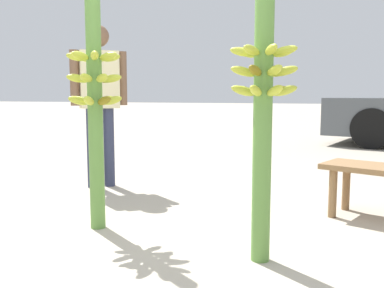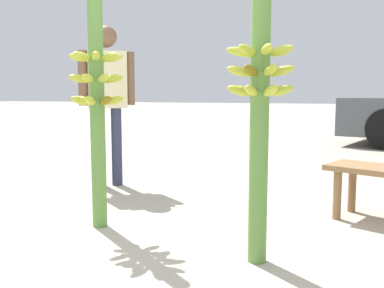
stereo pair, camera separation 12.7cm
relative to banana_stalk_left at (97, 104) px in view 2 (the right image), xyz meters
The scene contains 4 objects.
ground_plane 1.11m from the banana_stalk_left, 43.01° to the right, with size 80.00×80.00×0.00m, color #A89E8C.
banana_stalk_left is the anchor object (origin of this frame).
banana_stalk_center 1.19m from the banana_stalk_left, 10.57° to the right, with size 0.37×0.37×1.50m.
vendor_person 1.36m from the banana_stalk_left, 119.80° to the left, with size 0.47×0.43×1.59m.
Camera 2 is at (1.16, -1.99, 0.93)m, focal length 40.00 mm.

